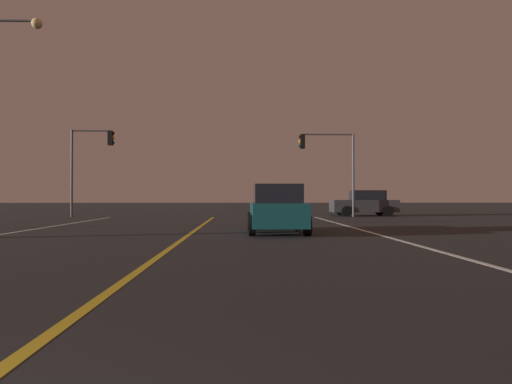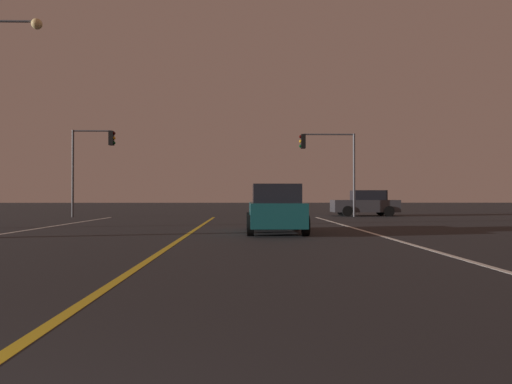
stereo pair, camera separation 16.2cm
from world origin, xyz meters
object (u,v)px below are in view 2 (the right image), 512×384
object	(u,v)px
car_lead_same_lane	(275,209)
car_crossing_side	(366,204)
traffic_light_near_right	(327,154)
traffic_light_near_left	(93,153)

from	to	relation	value
car_lead_same_lane	car_crossing_side	bearing A→B (deg)	-25.88
traffic_light_near_right	traffic_light_near_left	xyz separation A→B (m)	(-14.75, 0.00, 0.07)
car_crossing_side	car_lead_same_lane	bearing A→B (deg)	64.12
car_lead_same_lane	traffic_light_near_right	distance (m)	13.94
car_crossing_side	traffic_light_near_right	size ratio (longest dim) A/B	0.81
car_crossing_side	traffic_light_near_right	bearing A→B (deg)	26.19
car_lead_same_lane	traffic_light_near_right	size ratio (longest dim) A/B	0.81
traffic_light_near_right	traffic_light_near_left	size ratio (longest dim) A/B	0.97
traffic_light_near_left	traffic_light_near_right	bearing A→B (deg)	0.00
car_lead_same_lane	traffic_light_near_left	xyz separation A→B (m)	(-10.60, 12.93, 3.21)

